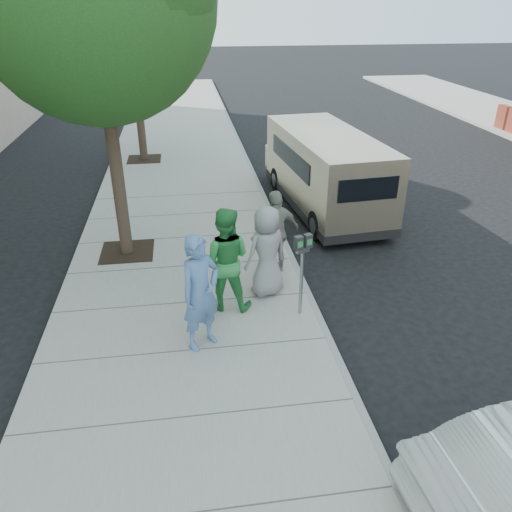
{
  "coord_description": "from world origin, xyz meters",
  "views": [
    {
      "loc": [
        -0.84,
        -8.28,
        5.39
      ],
      "look_at": [
        0.37,
        -0.08,
        1.1
      ],
      "focal_mm": 35.0,
      "sensor_mm": 36.0,
      "label": 1
    }
  ],
  "objects_px": {
    "person_striped_polo": "(276,232)",
    "person_gray_shirt": "(267,251)",
    "van": "(324,169)",
    "parking_meter": "(302,258)",
    "tree_far": "(131,16)",
    "person_officer": "(201,293)",
    "person_green_shirt": "(225,259)"
  },
  "relations": [
    {
      "from": "person_gray_shirt",
      "to": "person_striped_polo",
      "type": "bearing_deg",
      "value": -136.84
    },
    {
      "from": "van",
      "to": "person_gray_shirt",
      "type": "xyz_separation_m",
      "value": [
        -2.4,
        -4.61,
        -0.08
      ]
    },
    {
      "from": "person_officer",
      "to": "person_green_shirt",
      "type": "distance_m",
      "value": 1.23
    },
    {
      "from": "person_striped_polo",
      "to": "person_gray_shirt",
      "type": "bearing_deg",
      "value": 48.5
    },
    {
      "from": "person_gray_shirt",
      "to": "person_striped_polo",
      "type": "height_order",
      "value": "person_gray_shirt"
    },
    {
      "from": "parking_meter",
      "to": "van",
      "type": "distance_m",
      "value": 5.76
    },
    {
      "from": "parking_meter",
      "to": "person_officer",
      "type": "height_order",
      "value": "person_officer"
    },
    {
      "from": "van",
      "to": "person_green_shirt",
      "type": "xyz_separation_m",
      "value": [
        -3.23,
        -4.99,
        0.01
      ]
    },
    {
      "from": "parking_meter",
      "to": "person_gray_shirt",
      "type": "bearing_deg",
      "value": 101.5
    },
    {
      "from": "van",
      "to": "person_striped_polo",
      "type": "relative_size",
      "value": 3.28
    },
    {
      "from": "parking_meter",
      "to": "person_green_shirt",
      "type": "bearing_deg",
      "value": 141.9
    },
    {
      "from": "tree_far",
      "to": "person_gray_shirt",
      "type": "height_order",
      "value": "tree_far"
    },
    {
      "from": "parking_meter",
      "to": "van",
      "type": "relative_size",
      "value": 0.27
    },
    {
      "from": "tree_far",
      "to": "person_green_shirt",
      "type": "distance_m",
      "value": 11.07
    },
    {
      "from": "parking_meter",
      "to": "person_green_shirt",
      "type": "distance_m",
      "value": 1.42
    },
    {
      "from": "person_green_shirt",
      "to": "person_striped_polo",
      "type": "distance_m",
      "value": 1.7
    },
    {
      "from": "person_gray_shirt",
      "to": "person_striped_polo",
      "type": "distance_m",
      "value": 0.91
    },
    {
      "from": "person_striped_polo",
      "to": "van",
      "type": "bearing_deg",
      "value": -138.58
    },
    {
      "from": "person_gray_shirt",
      "to": "person_green_shirt",
      "type": "bearing_deg",
      "value": -0.8
    },
    {
      "from": "tree_far",
      "to": "person_green_shirt",
      "type": "relative_size",
      "value": 3.24
    },
    {
      "from": "person_green_shirt",
      "to": "person_striped_polo",
      "type": "xyz_separation_m",
      "value": [
        1.17,
        1.23,
        -0.09
      ]
    },
    {
      "from": "person_gray_shirt",
      "to": "van",
      "type": "bearing_deg",
      "value": -142.68
    },
    {
      "from": "parking_meter",
      "to": "tree_far",
      "type": "bearing_deg",
      "value": 87.93
    },
    {
      "from": "parking_meter",
      "to": "person_striped_polo",
      "type": "height_order",
      "value": "person_striped_polo"
    },
    {
      "from": "person_gray_shirt",
      "to": "person_officer",
      "type": "bearing_deg",
      "value": 23.15
    },
    {
      "from": "van",
      "to": "person_officer",
      "type": "height_order",
      "value": "person_officer"
    },
    {
      "from": "person_green_shirt",
      "to": "person_officer",
      "type": "bearing_deg",
      "value": 80.13
    },
    {
      "from": "tree_far",
      "to": "van",
      "type": "height_order",
      "value": "tree_far"
    },
    {
      "from": "van",
      "to": "person_striped_polo",
      "type": "bearing_deg",
      "value": -123.96
    },
    {
      "from": "person_officer",
      "to": "person_green_shirt",
      "type": "height_order",
      "value": "person_officer"
    },
    {
      "from": "parking_meter",
      "to": "person_green_shirt",
      "type": "height_order",
      "value": "person_green_shirt"
    },
    {
      "from": "person_officer",
      "to": "person_striped_polo",
      "type": "distance_m",
      "value": 2.88
    }
  ]
}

